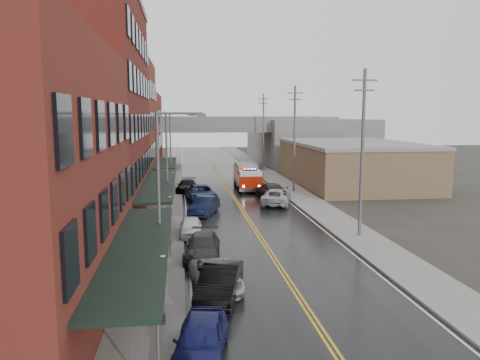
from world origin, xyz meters
TOP-DOWN VIEW (x-y plane):
  - ground at (0.00, 0.00)m, footprint 220.00×220.00m
  - road at (0.00, 30.00)m, footprint 11.00×160.00m
  - sidewalk_left at (-7.30, 30.00)m, footprint 3.00×160.00m
  - sidewalk_right at (7.30, 30.00)m, footprint 3.00×160.00m
  - curb_left at (-5.65, 30.00)m, footprint 0.30×160.00m
  - curb_right at (5.65, 30.00)m, footprint 0.30×160.00m
  - brick_building_b at (-13.30, 23.00)m, footprint 9.00×20.00m
  - brick_building_c at (-13.30, 40.50)m, footprint 9.00×15.00m
  - brick_building_far at (-13.30, 58.00)m, footprint 9.00×20.00m
  - tan_building at (16.00, 40.00)m, footprint 14.00×22.00m
  - right_far_block at (18.00, 70.00)m, footprint 18.00×30.00m
  - awning_0 at (-7.49, 4.00)m, footprint 2.60×16.00m
  - awning_1 at (-7.49, 23.00)m, footprint 2.60×18.00m
  - awning_2 at (-7.49, 40.50)m, footprint 2.60×13.00m
  - globe_lamp_0 at (-6.40, 2.00)m, footprint 0.44×0.44m
  - globe_lamp_1 at (-6.40, 16.00)m, footprint 0.44×0.44m
  - globe_lamp_2 at (-6.40, 30.00)m, footprint 0.44×0.44m
  - street_lamp_0 at (-6.55, 8.00)m, footprint 2.64×0.22m
  - street_lamp_1 at (-6.55, 24.00)m, footprint 2.64×0.22m
  - street_lamp_2 at (-6.55, 40.00)m, footprint 2.64×0.22m
  - utility_pole_0 at (7.20, 15.00)m, footprint 1.80×0.24m
  - utility_pole_1 at (7.20, 35.00)m, footprint 1.80×0.24m
  - utility_pole_2 at (7.20, 55.00)m, footprint 1.80×0.24m
  - overpass at (0.00, 62.00)m, footprint 40.00×10.00m
  - fire_truck at (2.20, 37.70)m, footprint 3.45×8.20m
  - parked_car_left_0 at (-5.00, -0.80)m, footprint 2.55×4.79m
  - parked_car_left_1 at (-3.84, 4.70)m, footprint 2.90×5.30m
  - parked_car_left_2 at (-3.94, 6.12)m, footprint 2.78×5.06m
  - parked_car_left_3 at (-4.37, 11.30)m, footprint 2.68×5.29m
  - parked_car_left_4 at (-4.96, 16.80)m, footprint 1.73×4.06m
  - parked_car_left_5 at (-3.60, 24.14)m, footprint 3.20×5.06m
  - parked_car_left_6 at (-3.60, 30.60)m, footprint 3.40×6.23m
  - parked_car_left_7 at (-5.00, 36.49)m, footprint 2.65×5.15m
  - parked_car_right_0 at (3.71, 27.89)m, footprint 4.22×6.24m
  - parked_car_right_1 at (3.85, 31.55)m, footprint 2.86×5.86m
  - parked_car_right_2 at (4.76, 46.20)m, footprint 2.59×4.18m
  - parked_car_right_3 at (5.00, 50.23)m, footprint 2.81×4.66m

SIDE VIEW (x-z plane):
  - ground at x=0.00m, z-range 0.00..0.00m
  - road at x=0.00m, z-range 0.00..0.02m
  - sidewalk_left at x=-7.30m, z-range 0.00..0.15m
  - sidewalk_right at x=7.30m, z-range 0.00..0.15m
  - curb_left at x=-5.65m, z-range 0.00..0.15m
  - curb_right at x=5.65m, z-range 0.00..0.15m
  - parked_car_right_2 at x=4.76m, z-range 0.00..1.33m
  - parked_car_left_2 at x=-3.94m, z-range 0.00..1.34m
  - parked_car_left_4 at x=-4.96m, z-range 0.00..1.37m
  - parked_car_left_7 at x=-5.00m, z-range 0.00..1.43m
  - parked_car_right_3 at x=5.00m, z-range 0.00..1.45m
  - parked_car_left_3 at x=-4.37m, z-range 0.00..1.47m
  - parked_car_left_0 at x=-5.00m, z-range 0.00..1.55m
  - parked_car_left_5 at x=-3.60m, z-range 0.00..1.57m
  - parked_car_right_0 at x=3.71m, z-range 0.00..1.59m
  - parked_car_right_1 at x=3.85m, z-range 0.00..1.64m
  - parked_car_left_6 at x=-3.60m, z-range 0.00..1.65m
  - parked_car_left_1 at x=-3.84m, z-range 0.00..1.66m
  - fire_truck at x=2.20m, z-range 0.12..3.09m
  - globe_lamp_0 at x=-6.40m, z-range 0.75..3.87m
  - globe_lamp_1 at x=-6.40m, z-range 0.75..3.87m
  - globe_lamp_2 at x=-6.40m, z-range 0.75..3.87m
  - tan_building at x=16.00m, z-range 0.00..5.00m
  - awning_2 at x=-7.49m, z-range 1.44..4.53m
  - awning_0 at x=-7.49m, z-range 1.44..4.53m
  - awning_1 at x=-7.49m, z-range 1.44..4.53m
  - right_far_block at x=18.00m, z-range 0.00..8.00m
  - street_lamp_0 at x=-6.55m, z-range 0.69..9.69m
  - street_lamp_1 at x=-6.55m, z-range 0.69..9.69m
  - street_lamp_2 at x=-6.55m, z-range 0.69..9.69m
  - overpass at x=0.00m, z-range 2.24..9.74m
  - brick_building_far at x=-13.30m, z-range 0.00..12.00m
  - utility_pole_0 at x=7.20m, z-range 0.31..12.31m
  - utility_pole_1 at x=7.20m, z-range 0.31..12.31m
  - utility_pole_2 at x=7.20m, z-range 0.31..12.31m
  - brick_building_c at x=-13.30m, z-range 0.00..15.00m
  - brick_building_b at x=-13.30m, z-range 0.00..18.00m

